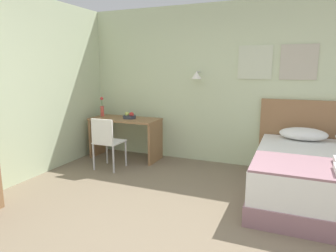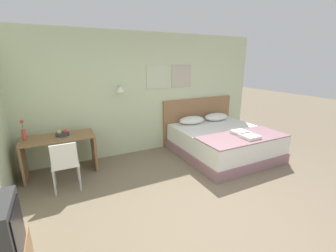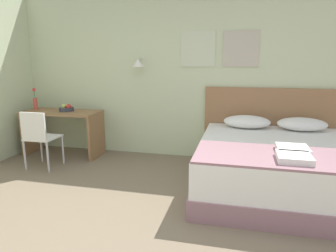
% 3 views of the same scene
% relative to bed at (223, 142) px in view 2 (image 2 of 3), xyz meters
% --- Properties ---
extents(ground_plane, '(24.00, 24.00, 0.00)m').
position_rel_bed_xyz_m(ground_plane, '(-1.48, -1.63, -0.29)').
color(ground_plane, '#756651').
extents(wall_back, '(5.94, 0.31, 2.65)m').
position_rel_bed_xyz_m(wall_back, '(-1.48, 1.08, 1.04)').
color(wall_back, beige).
rests_on(wall_back, ground_plane).
extents(bed, '(1.87, 1.98, 0.59)m').
position_rel_bed_xyz_m(bed, '(0.00, 0.00, 0.00)').
color(bed, gray).
rests_on(bed, ground_plane).
extents(headboard, '(1.99, 0.06, 1.14)m').
position_rel_bed_xyz_m(headboard, '(-0.00, 1.02, 0.28)').
color(headboard, '#8E6642').
rests_on(headboard, ground_plane).
extents(pillow_left, '(0.65, 0.40, 0.18)m').
position_rel_bed_xyz_m(pillow_left, '(-0.37, 0.74, 0.39)').
color(pillow_left, white).
rests_on(pillow_left, bed).
extents(pillow_right, '(0.65, 0.40, 0.18)m').
position_rel_bed_xyz_m(pillow_right, '(0.37, 0.74, 0.39)').
color(pillow_right, white).
rests_on(pillow_right, bed).
extents(throw_blanket, '(1.81, 0.79, 0.02)m').
position_rel_bed_xyz_m(throw_blanket, '(0.00, -0.57, 0.31)').
color(throw_blanket, gray).
rests_on(throw_blanket, bed).
extents(folded_towel_near_foot, '(0.31, 0.31, 0.06)m').
position_rel_bed_xyz_m(folded_towel_near_foot, '(0.07, -0.43, 0.35)').
color(folded_towel_near_foot, white).
rests_on(folded_towel_near_foot, throw_blanket).
extents(folded_towel_mid_bed, '(0.31, 0.31, 0.06)m').
position_rel_bed_xyz_m(folded_towel_mid_bed, '(0.04, -0.71, 0.35)').
color(folded_towel_mid_bed, white).
rests_on(folded_towel_mid_bed, throw_blanket).
extents(desk, '(1.23, 0.57, 0.73)m').
position_rel_bed_xyz_m(desk, '(-3.28, 0.67, 0.22)').
color(desk, '#8E6642').
rests_on(desk, ground_plane).
extents(desk_chair, '(0.41, 0.41, 0.84)m').
position_rel_bed_xyz_m(desk_chair, '(-3.23, -0.02, 0.21)').
color(desk_chair, white).
rests_on(desk_chair, ground_plane).
extents(fruit_bowl, '(0.23, 0.23, 0.12)m').
position_rel_bed_xyz_m(fruit_bowl, '(-3.21, 0.69, 0.48)').
color(fruit_bowl, '#333842').
rests_on(fruit_bowl, desk).
extents(flower_vase, '(0.06, 0.06, 0.36)m').
position_rel_bed_xyz_m(flower_vase, '(-3.80, 0.72, 0.58)').
color(flower_vase, '#D14C42').
rests_on(flower_vase, desk).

